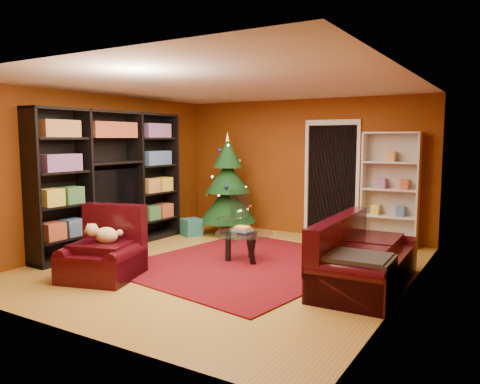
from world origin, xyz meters
The scene contains 18 objects.
floor centered at (0.00, 0.00, -0.03)m, with size 5.00×5.50×0.05m, color #AC8833.
ceiling centered at (0.00, 0.00, 2.62)m, with size 5.00×5.50×0.05m, color silver.
wall_back centered at (0.00, 2.77, 1.30)m, with size 5.00×0.05×2.60m, color brown.
wall_left centered at (-2.52, 0.00, 1.30)m, with size 0.05×5.50×2.60m, color brown.
wall_right centered at (2.52, 0.00, 1.30)m, with size 0.05×5.50×2.60m, color brown.
doorway centered at (0.60, 2.73, 1.05)m, with size 1.06×0.60×2.16m, color black, non-canonical shape.
rug centered at (0.21, 0.23, 0.01)m, with size 2.82×3.29×0.02m, color maroon.
media_unit centered at (-2.27, -0.03, 1.15)m, with size 0.46×3.01×2.31m, color black, non-canonical shape.
christmas_tree centered at (-1.24, 2.00, 0.97)m, with size 1.12×1.12×1.99m, color #0E3315, non-canonical shape.
gift_box_teal centered at (-1.73, 1.46, 0.16)m, with size 0.33×0.33×0.33m, color #247174.
gift_box_green centered at (-0.78, 1.70, 0.14)m, with size 0.27×0.27×0.27m, color #235727.
gift_box_red centered at (-0.99, 2.34, 0.10)m, with size 0.21×0.21×0.21m, color #A5341F.
white_bookshelf centered at (1.71, 2.57, 0.98)m, with size 0.93×0.34×2.02m, color white, non-canonical shape.
armchair centered at (-1.08, -1.36, 0.39)m, with size 0.99×0.99×0.77m, color black, non-canonical shape.
dog centered at (-1.05, -1.30, 0.57)m, with size 0.40×0.30×0.25m, color beige, non-canonical shape.
sofa centered at (2.02, 0.12, 0.44)m, with size 2.03×0.91×0.87m, color black, non-canonical shape.
coffee_table centered at (0.10, 0.34, 0.23)m, with size 0.87×0.87×0.54m, color gray, non-canonical shape.
acrylic_chair centered at (-0.79, 1.46, 0.42)m, with size 0.43×0.47×0.84m, color #66605B, non-canonical shape.
Camera 1 is at (3.61, -5.62, 1.85)m, focal length 35.00 mm.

